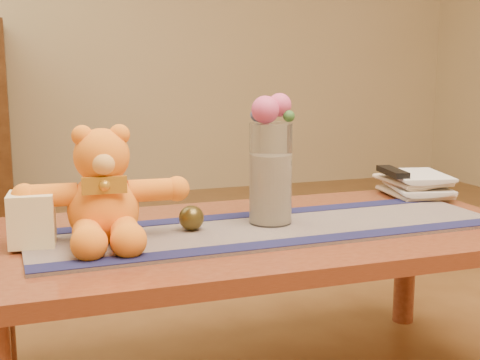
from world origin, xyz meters
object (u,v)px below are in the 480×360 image
object	(u,v)px
book_bottom	(390,195)
tv_remote	(393,172)
bronze_ball	(191,218)
teddy_bear	(103,186)
glass_vase	(271,174)
pillar_candle	(32,219)

from	to	relation	value
book_bottom	tv_remote	bearing A→B (deg)	-93.00
bronze_ball	book_bottom	bearing A→B (deg)	16.53
book_bottom	tv_remote	world-z (taller)	tv_remote
bronze_ball	book_bottom	size ratio (longest dim) A/B	0.28
bronze_ball	tv_remote	distance (m)	0.73
teddy_bear	glass_vase	xyz separation A→B (m)	(0.43, 0.02, 0.00)
book_bottom	glass_vase	bearing A→B (deg)	-150.94
pillar_candle	book_bottom	bearing A→B (deg)	11.08
pillar_candle	teddy_bear	bearing A→B (deg)	-3.22
teddy_bear	pillar_candle	size ratio (longest dim) A/B	3.13
teddy_bear	tv_remote	world-z (taller)	teddy_bear
book_bottom	tv_remote	xyz separation A→B (m)	(-0.00, -0.01, 0.07)
pillar_candle	glass_vase	bearing A→B (deg)	0.78
teddy_bear	bronze_ball	distance (m)	0.24
bronze_ball	book_bottom	xyz separation A→B (m)	(0.70, 0.21, -0.03)
teddy_bear	tv_remote	distance (m)	0.94
pillar_candle	glass_vase	size ratio (longest dim) A/B	0.46
teddy_bear	pillar_candle	distance (m)	0.17
teddy_bear	glass_vase	bearing A→B (deg)	5.97
pillar_candle	glass_vase	xyz separation A→B (m)	(0.59, 0.01, 0.07)
glass_vase	bronze_ball	xyz separation A→B (m)	(-0.21, -0.00, -0.10)
pillar_candle	book_bottom	xyz separation A→B (m)	(1.08, 0.21, -0.06)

